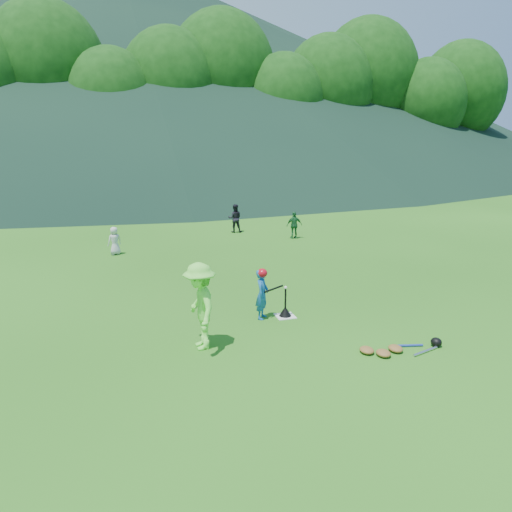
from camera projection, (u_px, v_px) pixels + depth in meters
The scene contains 14 objects.
ground at pixel (285, 317), 12.07m from camera, with size 120.00×120.00×0.00m, color #215814.
home_plate at pixel (285, 316), 12.06m from camera, with size 0.45×0.45×0.02m, color silver.
baseball at pixel (286, 287), 11.88m from camera, with size 0.08×0.08×0.08m, color white.
batter_child at pixel (262, 294), 11.82m from camera, with size 0.44×0.29×1.21m, color #16569D.
adult_coach at pixel (200, 306), 10.14m from camera, with size 1.17×0.67×1.82m, color #71F046.
fielder_a at pixel (115, 241), 17.88m from camera, with size 0.49×0.32×1.01m, color #BBBBBB.
fielder_b at pixel (235, 218), 21.73m from camera, with size 0.60×0.47×1.24m, color black.
fielder_c at pixel (294, 225), 20.51m from camera, with size 0.66×0.27×1.12m, color #1B5C2D.
batting_tee at pixel (285, 311), 12.04m from camera, with size 0.30×0.30×0.68m.
batter_gear at pixel (263, 274), 11.71m from camera, with size 0.70×0.33×0.57m.
equipment_pile at pixel (396, 349), 10.15m from camera, with size 1.80×0.62×0.19m.
outfield_fence at pixel (161, 179), 37.91m from camera, with size 70.07×0.08×1.33m.
tree_line at pixel (152, 82), 41.52m from camera, with size 70.04×11.40×14.82m.
distant_hills at pixel (76, 62), 82.27m from camera, with size 155.00×140.00×32.00m.
Camera 1 is at (-3.88, -10.66, 4.42)m, focal length 35.00 mm.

